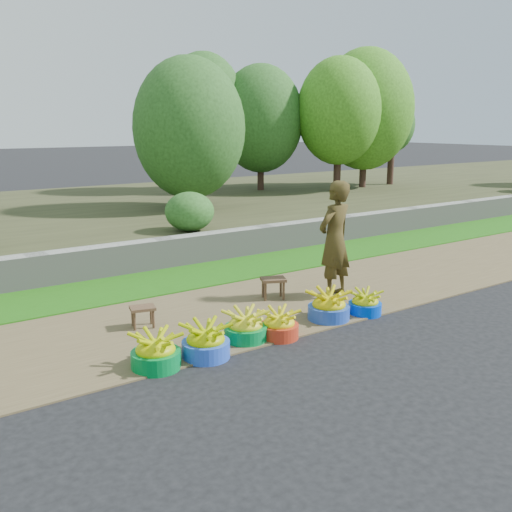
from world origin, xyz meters
TOP-DOWN VIEW (x-y plane):
  - ground_plane at (0.00, 0.00)m, footprint 120.00×120.00m
  - dirt_shoulder at (0.00, 1.25)m, footprint 80.00×2.50m
  - grass_verge at (0.00, 3.25)m, footprint 80.00×1.50m
  - retaining_wall at (0.00, 4.10)m, footprint 80.00×0.35m
  - earth_bank at (0.00, 9.00)m, footprint 80.00×10.00m
  - basin_a at (-1.99, 0.19)m, footprint 0.53×0.53m
  - basin_b at (-1.41, 0.13)m, footprint 0.54×0.54m
  - basin_c at (-0.77, 0.29)m, footprint 0.52×0.52m
  - basin_d at (-0.37, 0.15)m, footprint 0.48×0.48m
  - basin_e at (0.55, 0.28)m, footprint 0.56×0.56m
  - basin_f at (1.14, 0.19)m, footprint 0.45×0.45m
  - stool_left at (-1.61, 1.39)m, footprint 0.36×0.31m
  - stool_right at (0.48, 1.43)m, footprint 0.44×0.40m
  - vendor_woman at (1.31, 1.03)m, footprint 0.71×0.54m

SIDE VIEW (x-z plane):
  - ground_plane at x=0.00m, z-range 0.00..0.00m
  - dirt_shoulder at x=0.00m, z-range 0.00..0.02m
  - grass_verge at x=0.00m, z-range 0.00..0.04m
  - basin_f at x=1.14m, z-range -0.02..0.32m
  - basin_d at x=-0.37m, z-range -0.02..0.34m
  - basin_c at x=-0.77m, z-range -0.02..0.37m
  - basin_a at x=-1.99m, z-range -0.02..0.38m
  - basin_b at x=-1.41m, z-range -0.02..0.38m
  - basin_e at x=0.55m, z-range -0.02..0.39m
  - stool_left at x=-1.61m, z-range 0.10..0.38m
  - earth_bank at x=0.00m, z-range 0.00..0.50m
  - stool_right at x=0.48m, z-range 0.11..0.43m
  - retaining_wall at x=0.00m, z-range 0.00..0.55m
  - vendor_woman at x=1.31m, z-range 0.02..1.76m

